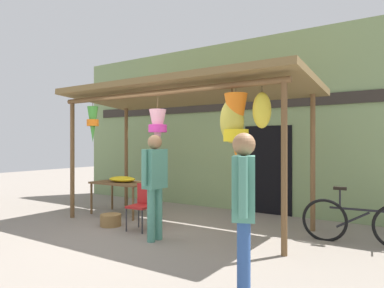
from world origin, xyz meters
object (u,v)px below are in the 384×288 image
Objects in this scene: folding_chair at (143,202)px; vendor_in_orange at (244,202)px; flower_heap_on_table at (122,179)px; customer_foreground at (155,178)px; wicker_basket_by_table at (111,220)px; display_table at (122,185)px; parked_bicycle at (359,222)px.

vendor_in_orange is at bearing -31.13° from folding_chair.
vendor_in_orange reaches higher than folding_chair.
flower_heap_on_table is 0.38× the size of customer_foreground.
folding_chair is 0.82m from wicker_basket_by_table.
flower_heap_on_table reaches higher than folding_chair.
display_table is 1.52m from folding_chair.
parked_bicycle is at bearing 28.97° from customer_foreground.
wicker_basket_by_table is 4.40m from parked_bicycle.
display_table is 1.20m from wicker_basket_by_table.
wicker_basket_by_table is at bearing -163.37° from parked_bicycle.
flower_heap_on_table is at bearing 122.59° from wicker_basket_by_table.
display_table is 2.32m from customer_foreground.
folding_chair is 3.30m from vendor_in_orange.
display_table is 4.78m from vendor_in_orange.
customer_foreground is (-2.15, 1.24, 0.02)m from vendor_in_orange.
wicker_basket_by_table is at bearing -170.47° from folding_chair.
customer_foreground is (1.94, -1.22, 0.38)m from display_table.
display_table is at bearing 123.12° from wicker_basket_by_table.
wicker_basket_by_table is 0.24× the size of vendor_in_orange.
flower_heap_on_table is 1.64× the size of wicker_basket_by_table.
folding_chair reaches higher than display_table.
vendor_in_orange is (3.50, -1.56, 0.90)m from wicker_basket_by_table.
wicker_basket_by_table is at bearing 155.94° from vendor_in_orange.
customer_foreground is (-2.85, -1.58, 0.69)m from parked_bicycle.
wicker_basket_by_table is at bearing -56.88° from display_table.
folding_chair is 3.68m from parked_bicycle.
folding_chair is at bearing 9.53° from wicker_basket_by_table.
customer_foreground is at bearing -32.12° from display_table.
vendor_in_orange is at bearing -104.04° from parked_bicycle.
display_table is 0.79× the size of customer_foreground.
customer_foreground reaches higher than parked_bicycle.
display_table is 2.07× the size of flower_heap_on_table.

